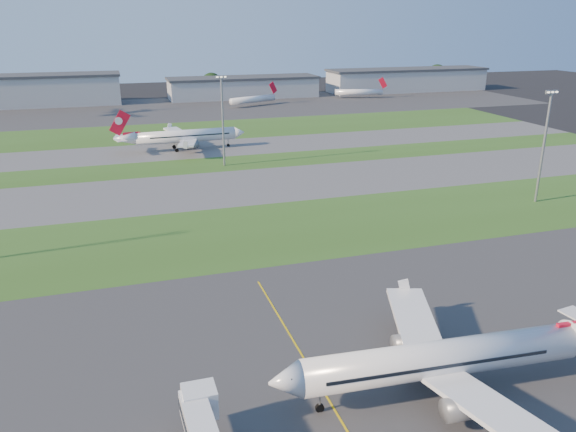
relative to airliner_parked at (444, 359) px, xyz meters
name	(u,v)px	position (x,y,z in m)	size (l,w,h in m)	color
ground	(282,400)	(-17.85, 4.07, -4.44)	(700.00, 700.00, 0.00)	black
apron_near	(282,400)	(-17.85, 4.07, -4.43)	(300.00, 70.00, 0.01)	#333335
grass_strip_a	(205,238)	(-17.85, 56.07, -4.43)	(300.00, 34.00, 0.01)	#30541C
taxiway_a	(183,192)	(-17.85, 89.07, -4.43)	(300.00, 32.00, 0.01)	#515154
grass_strip_b	(172,168)	(-17.85, 114.07, -4.43)	(300.00, 18.00, 0.01)	#30541C
taxiway_b	(164,152)	(-17.85, 136.07, -4.43)	(300.00, 26.00, 0.01)	#515154
grass_strip_c	(156,133)	(-17.85, 169.07, -4.43)	(300.00, 40.00, 0.01)	#30541C
apron_far	(145,110)	(-17.85, 229.07, -4.43)	(400.00, 80.00, 0.01)	#333335
yellow_line	(324,392)	(-12.85, 4.07, -4.44)	(0.25, 60.00, 0.02)	gold
airliner_parked	(444,359)	(0.00, 0.00, 0.00)	(40.52, 34.30, 12.64)	white
airliner_taxiing	(185,136)	(-10.82, 136.99, -0.05)	(40.09, 34.00, 12.51)	white
mini_jet_near	(253,99)	(34.45, 226.59, -1.16)	(27.05, 12.98, 9.48)	white
mini_jet_far	(359,92)	(96.87, 238.08, -1.16)	(28.32, 8.60, 9.48)	white
light_mast_centre	(223,115)	(-2.85, 112.07, 10.37)	(3.20, 0.70, 25.80)	gray
light_mast_east	(545,139)	(60.15, 56.07, 10.37)	(3.20, 0.70, 25.80)	gray
hangar_west	(46,90)	(-62.85, 259.07, 3.20)	(71.40, 23.00, 15.20)	#A1A3A8
hangar_east	(243,87)	(37.15, 259.07, 1.20)	(81.60, 23.00, 11.20)	#A1A3A8
hangar_far_east	(407,80)	(137.15, 259.07, 2.20)	(96.90, 23.00, 13.20)	#A1A3A8
tree_mid_west	(100,89)	(-37.85, 270.07, 1.40)	(9.90, 9.90, 10.80)	black
tree_mid_east	(212,83)	(22.15, 273.07, 2.37)	(11.55, 11.55, 12.60)	black
tree_east	(337,81)	(97.15, 271.07, 1.72)	(10.45, 10.45, 11.40)	black
tree_far_east	(437,74)	(167.15, 275.07, 3.02)	(12.65, 12.65, 13.80)	black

